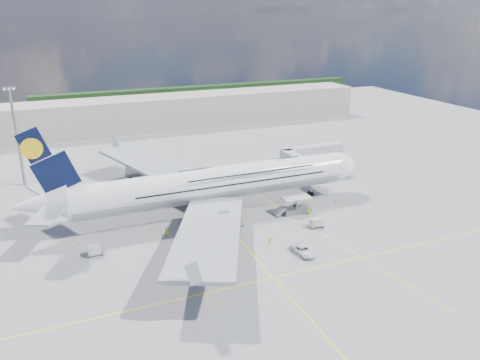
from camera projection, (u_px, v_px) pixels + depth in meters
name	position (u px, v px, depth m)	size (l,w,h in m)	color
ground	(230.00, 230.00, 97.17)	(300.00, 300.00, 0.00)	gray
taxi_line_main	(230.00, 230.00, 97.17)	(0.25, 220.00, 0.01)	#FFEA0D
taxi_line_cross	(273.00, 278.00, 79.79)	(120.00, 0.25, 0.01)	#FFEA0D
taxi_line_diag	(270.00, 203.00, 110.87)	(0.25, 100.00, 0.01)	#FFEA0D
airliner	(215.00, 183.00, 103.61)	(77.26, 79.15, 23.71)	white
jet_bridge	(306.00, 155.00, 123.70)	(18.80, 12.10, 8.50)	#B7B7BC
cargo_loader	(295.00, 207.00, 105.28)	(8.53, 3.20, 3.67)	silver
light_mast	(17.00, 136.00, 117.42)	(3.00, 0.70, 25.50)	gray
terminal	(140.00, 114.00, 177.66)	(180.00, 16.00, 12.00)	#B2AD9E
tree_line	(203.00, 94.00, 231.78)	(160.00, 6.00, 8.00)	#193814
dolly_row_a	(169.00, 277.00, 79.37)	(3.42, 2.33, 0.46)	gray
dolly_row_b	(213.00, 248.00, 89.27)	(3.05, 2.01, 0.41)	gray
dolly_row_c	(210.00, 250.00, 88.32)	(3.79, 2.93, 0.49)	gray
dolly_back	(94.00, 250.00, 86.77)	(3.02, 1.63, 1.90)	gray
dolly_nose_far	(316.00, 223.00, 97.98)	(3.21, 1.74, 2.02)	gray
dolly_nose_near	(237.00, 225.00, 98.87)	(3.14, 2.48, 0.41)	gray
baggage_tug	(179.00, 263.00, 82.80)	(3.10, 2.03, 1.78)	white
catering_truck_inner	(159.00, 193.00, 112.01)	(6.30, 2.73, 3.69)	gray
catering_truck_outer	(139.00, 172.00, 126.16)	(7.40, 3.23, 4.32)	gray
service_van	(303.00, 250.00, 87.27)	(2.58, 5.60, 1.56)	white
crew_nose	(336.00, 201.00, 109.64)	(0.56, 0.37, 1.54)	#A1DD17
crew_loader	(294.00, 207.00, 105.95)	(0.96, 0.75, 1.98)	#CBE418
crew_wing	(167.00, 232.00, 94.24)	(1.13, 0.47, 1.92)	#D4F119
crew_van	(309.00, 211.00, 104.04)	(0.93, 0.61, 1.90)	#BAF119
crew_tug	(270.00, 241.00, 90.56)	(1.08, 0.62, 1.68)	#ADF81A
cone_nose	(310.00, 183.00, 122.82)	(0.45, 0.45, 0.57)	orange
cone_wing_left_inner	(133.00, 200.00, 111.90)	(0.40, 0.40, 0.51)	orange
cone_wing_left_outer	(152.00, 175.00, 128.62)	(0.47, 0.47, 0.60)	orange
cone_wing_right_inner	(197.00, 235.00, 94.39)	(0.46, 0.46, 0.58)	orange
cone_wing_right_outer	(197.00, 263.00, 84.06)	(0.41, 0.41, 0.52)	orange
cone_tail	(78.00, 243.00, 91.00)	(0.46, 0.46, 0.58)	orange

